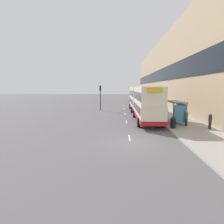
% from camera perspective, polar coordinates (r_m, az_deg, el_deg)
% --- Properties ---
extents(ground_plane, '(220.00, 220.00, 0.00)m').
position_cam_1_polar(ground_plane, '(15.43, 5.27, -8.85)').
color(ground_plane, '#5B595B').
extents(pavement, '(5.00, 93.00, 0.14)m').
position_cam_1_polar(pavement, '(53.98, 10.11, 2.52)').
color(pavement, '#A39E93').
rests_on(pavement, ground_plane).
extents(terrace_facade, '(3.10, 93.00, 15.91)m').
position_cam_1_polar(terrace_facade, '(54.63, 14.52, 10.73)').
color(terrace_facade, tan).
rests_on(terrace_facade, ground_plane).
extents(lane_mark_0, '(0.12, 2.00, 0.01)m').
position_cam_1_polar(lane_mark_0, '(16.97, 5.00, -7.35)').
color(lane_mark_0, silver).
rests_on(lane_mark_0, ground_plane).
extents(lane_mark_1, '(0.12, 2.00, 0.01)m').
position_cam_1_polar(lane_mark_1, '(24.53, 4.17, -2.86)').
color(lane_mark_1, silver).
rests_on(lane_mark_1, ground_plane).
extents(lane_mark_2, '(0.12, 2.00, 0.01)m').
position_cam_1_polar(lane_mark_2, '(32.17, 3.74, -0.50)').
color(lane_mark_2, silver).
rests_on(lane_mark_2, ground_plane).
extents(lane_mark_3, '(0.12, 2.00, 0.01)m').
position_cam_1_polar(lane_mark_3, '(39.85, 3.47, 0.96)').
color(lane_mark_3, silver).
rests_on(lane_mark_3, ground_plane).
extents(lane_mark_4, '(0.12, 2.00, 0.01)m').
position_cam_1_polar(lane_mark_4, '(47.54, 3.29, 1.94)').
color(lane_mark_4, silver).
rests_on(lane_mark_4, ground_plane).
extents(bus_shelter, '(1.60, 4.20, 2.48)m').
position_cam_1_polar(bus_shelter, '(24.08, 18.16, 1.11)').
color(bus_shelter, '#4C4C51').
rests_on(bus_shelter, ground_plane).
extents(double_decker_bus_near, '(2.85, 10.79, 4.30)m').
position_cam_1_polar(double_decker_bus_near, '(24.69, 9.96, 2.45)').
color(double_decker_bus_near, beige).
rests_on(double_decker_bus_near, ground_plane).
extents(double_decker_bus_ahead, '(2.85, 10.19, 4.30)m').
position_cam_1_polar(double_decker_bus_ahead, '(36.65, 7.43, 3.96)').
color(double_decker_bus_ahead, beige).
rests_on(double_decker_bus_ahead, ground_plane).
extents(car_0, '(2.05, 4.02, 1.82)m').
position_cam_1_polar(car_0, '(56.41, 6.09, 3.62)').
color(car_0, navy).
rests_on(car_0, ground_plane).
extents(pedestrian_at_shelter, '(0.36, 0.36, 1.80)m').
position_cam_1_polar(pedestrian_at_shelter, '(27.97, 17.42, 0.23)').
color(pedestrian_at_shelter, '#23232D').
rests_on(pedestrian_at_shelter, ground_plane).
extents(pedestrian_1, '(0.33, 0.33, 1.66)m').
position_cam_1_polar(pedestrian_1, '(22.57, 20.48, -1.63)').
color(pedestrian_1, '#23232D').
rests_on(pedestrian_1, ground_plane).
extents(pedestrian_2, '(0.32, 0.32, 1.63)m').
position_cam_1_polar(pedestrian_2, '(26.93, 15.35, -0.13)').
color(pedestrian_2, '#23232D').
rests_on(pedestrian_2, ground_plane).
extents(pedestrian_3, '(0.32, 0.32, 1.61)m').
position_cam_1_polar(pedestrian_3, '(21.83, 26.23, -2.26)').
color(pedestrian_3, '#23232D').
rests_on(pedestrian_3, ground_plane).
extents(litter_bin, '(0.55, 0.55, 1.05)m').
position_cam_1_polar(litter_bin, '(20.99, 17.08, -3.00)').
color(litter_bin, black).
rests_on(litter_bin, ground_plane).
extents(traffic_light_far_kerb, '(0.30, 0.32, 4.60)m').
position_cam_1_polar(traffic_light_far_kerb, '(36.37, -3.36, 5.27)').
color(traffic_light_far_kerb, black).
rests_on(traffic_light_far_kerb, ground_plane).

